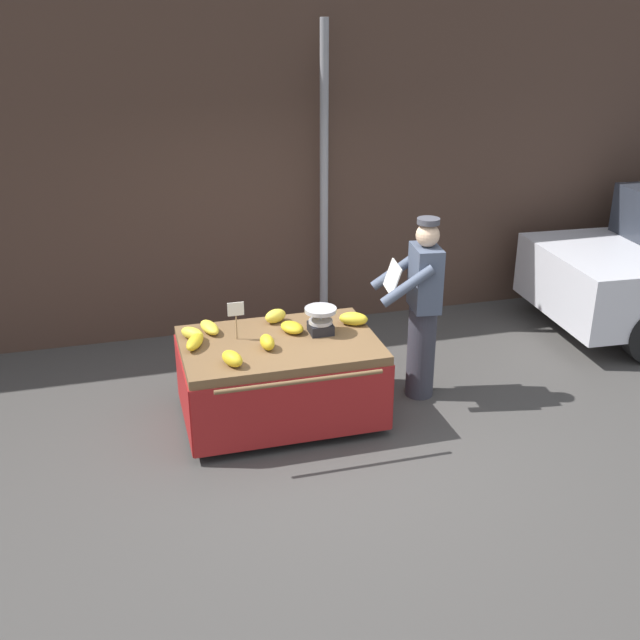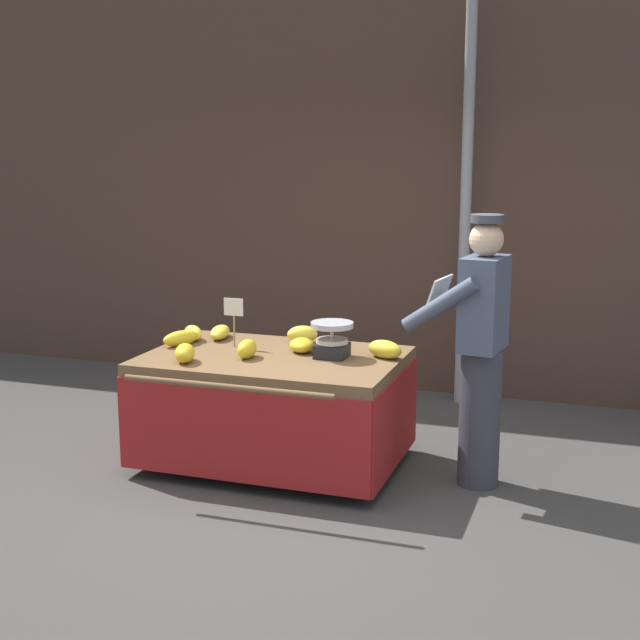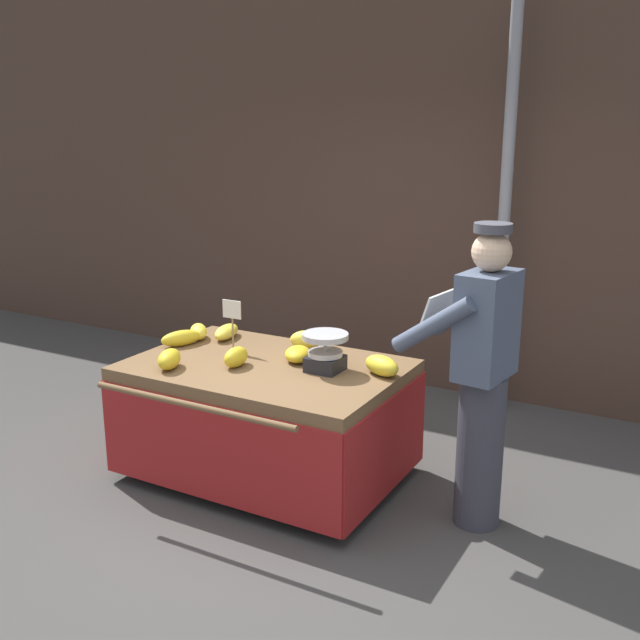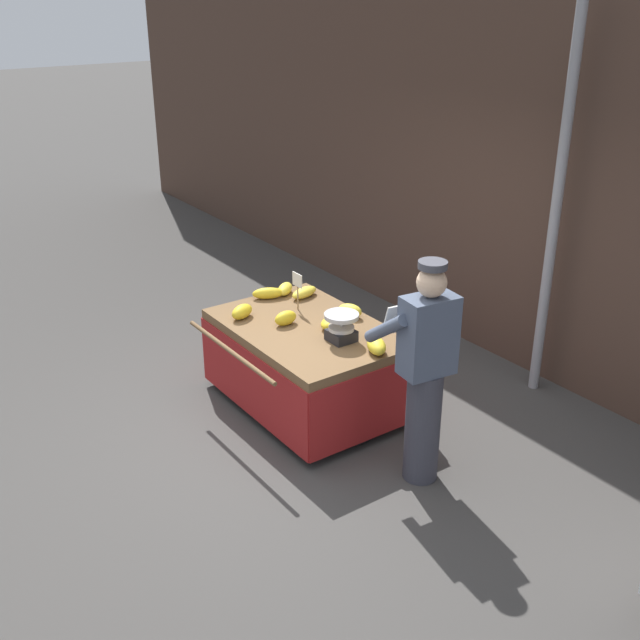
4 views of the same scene
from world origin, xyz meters
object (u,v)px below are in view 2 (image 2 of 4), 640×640
(banana_bunch_4, at_px, (181,338))
(vendor_person, at_px, (480,350))
(banana_cart, at_px, (274,385))
(banana_bunch_1, at_px, (247,349))
(weighing_scale, at_px, (332,340))
(street_pole, at_px, (466,205))
(banana_bunch_6, at_px, (185,353))
(banana_bunch_3, at_px, (385,349))
(price_sign, at_px, (234,312))
(banana_bunch_5, at_px, (302,334))
(banana_bunch_0, at_px, (193,333))
(banana_bunch_2, at_px, (302,345))
(banana_bunch_7, at_px, (220,332))

(banana_bunch_4, bearing_deg, vendor_person, 1.07)
(banana_cart, distance_m, banana_bunch_1, 0.32)
(banana_cart, height_order, weighing_scale, weighing_scale)
(street_pole, relative_size, banana_bunch_6, 14.05)
(street_pole, xyz_separation_m, banana_bunch_4, (-1.64, -1.82, -0.84))
(banana_bunch_3, bearing_deg, banana_bunch_4, -175.69)
(price_sign, xyz_separation_m, banana_bunch_5, (0.40, 0.27, -0.19))
(banana_bunch_0, xyz_separation_m, banana_bunch_4, (-0.00, -0.18, 0.00))
(banana_bunch_2, relative_size, banana_bunch_3, 0.92)
(banana_bunch_4, height_order, banana_bunch_6, banana_bunch_6)
(banana_bunch_4, bearing_deg, weighing_scale, 0.72)
(street_pole, bearing_deg, banana_bunch_2, -114.22)
(banana_cart, distance_m, banana_bunch_0, 0.79)
(weighing_scale, distance_m, banana_bunch_6, 0.95)
(banana_bunch_4, bearing_deg, banana_bunch_3, 4.31)
(weighing_scale, distance_m, banana_bunch_4, 1.10)
(banana_bunch_3, bearing_deg, banana_bunch_0, 176.93)
(banana_cart, xyz_separation_m, banana_bunch_0, (-0.71, 0.24, 0.26))
(banana_bunch_7, bearing_deg, banana_bunch_2, -15.73)
(banana_bunch_3, distance_m, banana_bunch_4, 1.43)
(banana_cart, distance_m, weighing_scale, 0.51)
(banana_bunch_2, bearing_deg, banana_bunch_5, 109.26)
(banana_bunch_5, bearing_deg, vendor_person, -13.71)
(price_sign, bearing_deg, banana_bunch_0, 163.90)
(street_pole, relative_size, banana_bunch_2, 13.81)
(banana_bunch_4, distance_m, vendor_person, 2.06)
(banana_bunch_0, distance_m, banana_bunch_3, 1.43)
(weighing_scale, relative_size, banana_bunch_3, 1.08)
(banana_bunch_3, height_order, vendor_person, vendor_person)
(street_pole, height_order, banana_bunch_7, street_pole)
(banana_bunch_0, distance_m, vendor_person, 2.06)
(street_pole, height_order, banana_bunch_1, street_pole)
(street_pole, xyz_separation_m, banana_bunch_5, (-0.87, -1.47, -0.83))
(banana_bunch_0, distance_m, banana_bunch_4, 0.18)
(banana_bunch_5, bearing_deg, banana_bunch_4, -155.36)
(banana_bunch_6, distance_m, vendor_person, 1.86)
(banana_bunch_2, distance_m, banana_bunch_4, 0.86)
(banana_cart, distance_m, banana_bunch_2, 0.33)
(price_sign, height_order, vendor_person, vendor_person)
(weighing_scale, distance_m, banana_bunch_0, 1.11)
(weighing_scale, bearing_deg, banana_bunch_0, 171.16)
(banana_bunch_6, bearing_deg, banana_bunch_1, 34.73)
(banana_cart, bearing_deg, weighing_scale, 10.19)
(street_pole, xyz_separation_m, weighing_scale, (-0.54, -1.81, -0.77))
(banana_bunch_3, bearing_deg, banana_cart, -167.19)
(banana_bunch_3, height_order, banana_bunch_7, banana_bunch_3)
(banana_bunch_0, bearing_deg, banana_bunch_6, -67.60)
(banana_bunch_0, relative_size, vendor_person, 0.14)
(banana_bunch_2, bearing_deg, banana_cart, -135.05)
(weighing_scale, bearing_deg, banana_bunch_6, -153.22)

